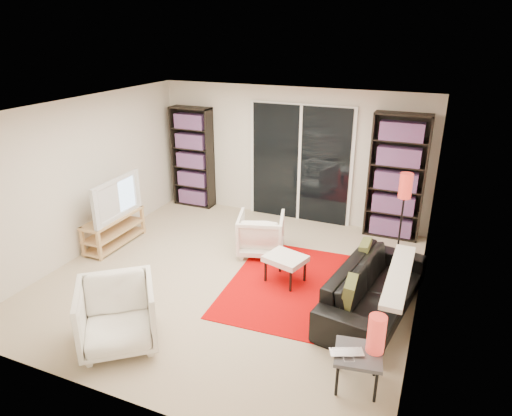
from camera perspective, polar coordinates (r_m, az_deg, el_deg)
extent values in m
plane|color=beige|center=(6.64, -3.03, -8.62)|extent=(5.00, 5.00, 0.00)
cube|color=silver|center=(8.33, 4.33, 6.70)|extent=(5.00, 0.02, 2.40)
cube|color=silver|center=(4.25, -18.37, -9.94)|extent=(5.00, 0.02, 2.40)
cube|color=silver|center=(7.51, -20.71, 3.66)|extent=(0.02, 5.00, 2.40)
cube|color=silver|center=(5.57, 20.59, -2.47)|extent=(0.02, 5.00, 2.40)
cube|color=white|center=(5.81, -3.50, 12.27)|extent=(5.00, 5.00, 0.02)
cube|color=white|center=(8.28, 5.55, 5.50)|extent=(1.92, 0.06, 2.16)
cube|color=black|center=(8.25, 5.47, 5.44)|extent=(1.80, 0.02, 2.10)
cube|color=white|center=(8.24, 5.45, 5.42)|extent=(0.05, 0.02, 2.10)
cube|color=black|center=(9.04, -7.90, 6.28)|extent=(0.80, 0.30, 1.95)
cube|color=#8A0C57|center=(9.02, -7.96, 6.25)|extent=(0.70, 0.22, 1.85)
cube|color=black|center=(7.85, 17.18, 3.69)|extent=(0.90, 0.30, 2.10)
cube|color=#8A0C57|center=(7.83, 17.16, 3.65)|extent=(0.80, 0.22, 2.00)
cube|color=#E2AF7A|center=(7.73, -17.47, -1.14)|extent=(0.38, 1.17, 0.04)
cube|color=#E2AF7A|center=(7.82, -17.29, -2.69)|extent=(0.38, 1.17, 0.03)
cube|color=#E2AF7A|center=(7.89, -17.14, -3.95)|extent=(0.38, 1.17, 0.04)
cube|color=#E2AF7A|center=(7.55, -20.82, -4.03)|extent=(0.05, 0.05, 0.50)
cube|color=#E2AF7A|center=(8.29, -15.77, -1.09)|extent=(0.05, 0.05, 0.50)
cube|color=#E2AF7A|center=(7.35, -19.01, -4.50)|extent=(0.05, 0.05, 0.50)
cube|color=#E2AF7A|center=(8.11, -14.01, -1.44)|extent=(0.05, 0.05, 0.50)
imported|color=black|center=(7.59, -17.65, 1.25)|extent=(0.18, 1.14, 0.65)
cube|color=#C60504|center=(6.46, 4.54, -9.55)|extent=(1.81, 2.38, 0.01)
imported|color=black|center=(5.97, 14.56, -9.74)|extent=(1.12, 2.17, 0.61)
imported|color=white|center=(7.17, 0.62, -3.24)|extent=(0.87, 0.89, 0.65)
imported|color=white|center=(5.40, -16.95, -12.69)|extent=(1.16, 1.16, 0.76)
cube|color=white|center=(6.36, 3.71, -6.35)|extent=(0.63, 0.56, 0.08)
cylinder|color=black|center=(6.45, 1.20, -7.94)|extent=(0.04, 0.04, 0.32)
cylinder|color=black|center=(6.69, 3.03, -6.78)|extent=(0.04, 0.04, 0.32)
cylinder|color=black|center=(6.23, 4.34, -9.13)|extent=(0.04, 0.04, 0.32)
cylinder|color=black|center=(6.49, 6.11, -7.87)|extent=(0.04, 0.04, 0.32)
cube|color=#414246|center=(4.77, 12.68, -17.40)|extent=(0.52, 0.52, 0.04)
cylinder|color=black|center=(4.75, 10.08, -20.36)|extent=(0.03, 0.03, 0.38)
cylinder|color=black|center=(5.03, 10.38, -17.61)|extent=(0.03, 0.03, 0.38)
cylinder|color=black|center=(4.76, 14.75, -20.71)|extent=(0.03, 0.03, 0.38)
cylinder|color=black|center=(5.04, 14.72, -17.95)|extent=(0.03, 0.03, 0.38)
imported|color=silver|center=(4.68, 11.36, -17.67)|extent=(0.38, 0.33, 0.03)
cylinder|color=red|center=(4.70, 14.82, -14.97)|extent=(0.17, 0.17, 0.39)
cylinder|color=black|center=(7.43, 17.14, -6.00)|extent=(0.21, 0.21, 0.03)
cylinder|color=black|center=(7.22, 17.58, -2.43)|extent=(0.03, 0.03, 1.04)
cylinder|color=red|center=(6.98, 18.20, 2.66)|extent=(0.19, 0.19, 0.38)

